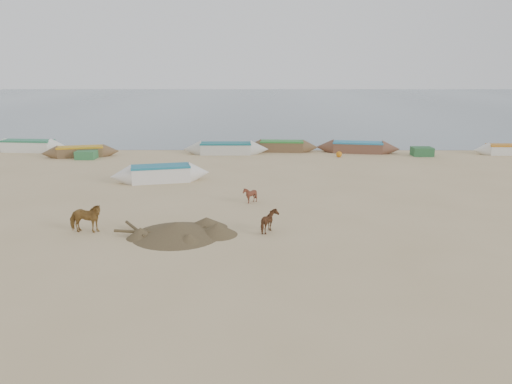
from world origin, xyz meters
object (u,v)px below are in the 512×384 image
calf_right (270,222)px  near_canoe (161,174)px  calf_front (250,195)px  cow_adult (85,218)px

calf_right → near_canoe: (-6.17, 9.21, 0.03)m
calf_right → near_canoe: size_ratio=0.16×
calf_front → calf_right: 4.59m
cow_adult → near_canoe: 9.35m
calf_right → near_canoe: 11.08m
calf_front → calf_right: calf_right is taller
calf_front → calf_right: bearing=7.7°
cow_adult → calf_right: size_ratio=1.57×
cow_adult → calf_right: bearing=-86.1°
cow_adult → near_canoe: (1.24, 9.26, -0.12)m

